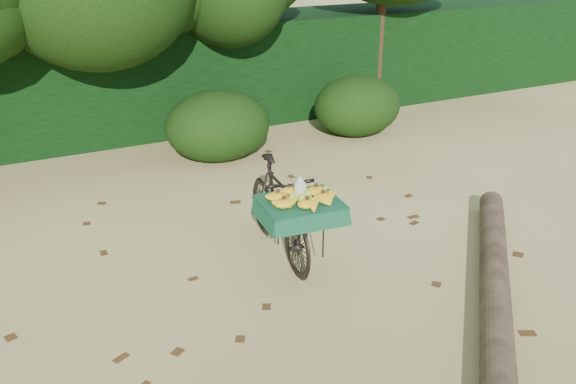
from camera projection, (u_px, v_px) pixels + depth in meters
name	position (u px, v px, depth m)	size (l,w,h in m)	color
ground	(235.00, 336.00, 5.25)	(80.00, 80.00, 0.00)	tan
vendor_bicycle	(279.00, 209.00, 6.36)	(0.80, 1.82, 1.04)	black
fallen_log	(494.00, 280.00, 5.83)	(0.28, 0.28, 3.82)	brown
hedge_backdrop	(88.00, 83.00, 10.06)	(26.00, 1.80, 1.80)	black
tree_row	(42.00, 23.00, 8.70)	(14.50, 2.00, 4.00)	black
bush_clumps	(153.00, 138.00, 8.81)	(8.80, 1.70, 0.90)	black
leaf_litter	(209.00, 298.00, 5.79)	(7.00, 7.30, 0.01)	#452812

